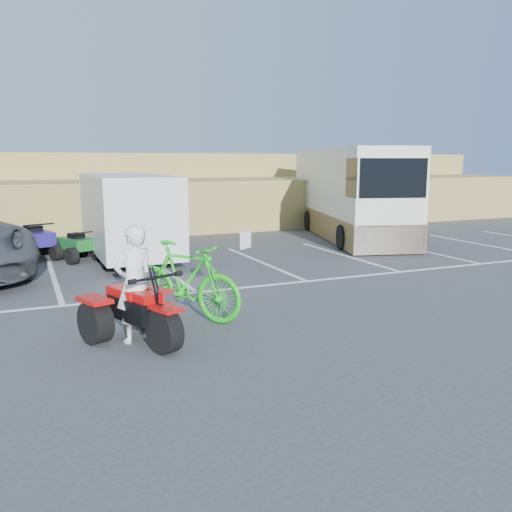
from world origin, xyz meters
name	(u,v)px	position (x,y,z in m)	size (l,w,h in m)	color
ground	(237,323)	(0.00, 0.00, 0.00)	(100.00, 100.00, 0.00)	#3C3C3F
parking_stripes	(209,274)	(0.87, 4.07, 0.00)	(28.00, 5.16, 0.01)	white
grass_embankment	(104,193)	(0.00, 15.48, 1.42)	(40.00, 8.50, 3.10)	olive
red_trike_atv	(142,343)	(-1.74, -0.39, 0.00)	(1.33, 1.77, 1.15)	#B10B0A
rider	(135,284)	(-1.79, -0.25, 0.91)	(0.67, 0.44, 1.83)	white
green_dirt_bike	(185,280)	(-0.73, 0.63, 0.69)	(0.65, 2.30, 1.38)	#14BF19
cargo_trailer	(128,214)	(-0.52, 7.09, 1.29)	(2.05, 5.10, 2.38)	silver
rv_motorhome	(348,199)	(7.83, 8.59, 1.37)	(4.63, 9.05, 3.16)	silver
quad_atv_blue	(35,259)	(-3.03, 8.09, 0.00)	(1.24, 1.66, 1.08)	navy
quad_atv_green	(78,261)	(-1.94, 7.33, 0.00)	(1.00, 1.33, 0.87)	#145A21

